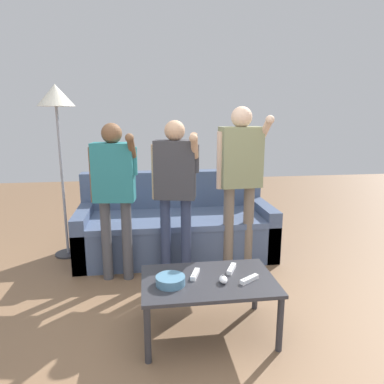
{
  "coord_description": "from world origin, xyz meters",
  "views": [
    {
      "loc": [
        -0.35,
        -2.32,
        1.56
      ],
      "look_at": [
        0.02,
        0.45,
        0.93
      ],
      "focal_mm": 33.19,
      "sensor_mm": 36.0,
      "label": 1
    }
  ],
  "objects_px": {
    "snack_bowl": "(170,280)",
    "game_remote_wand_far": "(249,279)",
    "coffee_table": "(208,286)",
    "player_left": "(114,184)",
    "game_remote_wand_near": "(195,274)",
    "couch": "(175,227)",
    "game_remote_nunchuk": "(223,279)",
    "floor_lamp": "(56,106)",
    "player_center": "(175,181)",
    "player_right": "(240,169)",
    "game_remote_wand_spare": "(231,269)"
  },
  "relations": [
    {
      "from": "game_remote_nunchuk",
      "to": "player_center",
      "type": "height_order",
      "value": "player_center"
    },
    {
      "from": "game_remote_wand_far",
      "to": "snack_bowl",
      "type": "bearing_deg",
      "value": 177.35
    },
    {
      "from": "coffee_table",
      "to": "player_left",
      "type": "height_order",
      "value": "player_left"
    },
    {
      "from": "snack_bowl",
      "to": "player_right",
      "type": "xyz_separation_m",
      "value": [
        0.77,
        1.11,
        0.57
      ]
    },
    {
      "from": "floor_lamp",
      "to": "player_left",
      "type": "xyz_separation_m",
      "value": [
        0.6,
        -0.67,
        -0.69
      ]
    },
    {
      "from": "player_left",
      "to": "game_remote_wand_far",
      "type": "relative_size",
      "value": 9.48
    },
    {
      "from": "snack_bowl",
      "to": "game_remote_nunchuk",
      "type": "relative_size",
      "value": 2.29
    },
    {
      "from": "game_remote_nunchuk",
      "to": "game_remote_wand_far",
      "type": "relative_size",
      "value": 0.57
    },
    {
      "from": "floor_lamp",
      "to": "game_remote_wand_near",
      "type": "bearing_deg",
      "value": -52.35
    },
    {
      "from": "player_right",
      "to": "floor_lamp",
      "type": "bearing_deg",
      "value": 162.72
    },
    {
      "from": "player_right",
      "to": "coffee_table",
      "type": "bearing_deg",
      "value": -115.21
    },
    {
      "from": "snack_bowl",
      "to": "player_center",
      "type": "height_order",
      "value": "player_center"
    },
    {
      "from": "game_remote_wand_far",
      "to": "player_right",
      "type": "bearing_deg",
      "value": 78.7
    },
    {
      "from": "snack_bowl",
      "to": "game_remote_wand_spare",
      "type": "height_order",
      "value": "snack_bowl"
    },
    {
      "from": "player_left",
      "to": "coffee_table",
      "type": "bearing_deg",
      "value": -53.86
    },
    {
      "from": "player_left",
      "to": "player_right",
      "type": "relative_size",
      "value": 0.91
    },
    {
      "from": "snack_bowl",
      "to": "game_remote_wand_far",
      "type": "xyz_separation_m",
      "value": [
        0.55,
        -0.03,
        -0.01
      ]
    },
    {
      "from": "player_left",
      "to": "game_remote_wand_near",
      "type": "distance_m",
      "value": 1.2
    },
    {
      "from": "player_center",
      "to": "game_remote_wand_spare",
      "type": "distance_m",
      "value": 1.03
    },
    {
      "from": "floor_lamp",
      "to": "game_remote_wand_near",
      "type": "height_order",
      "value": "floor_lamp"
    },
    {
      "from": "game_remote_wand_far",
      "to": "player_center",
      "type": "bearing_deg",
      "value": 112.71
    },
    {
      "from": "coffee_table",
      "to": "game_remote_wand_far",
      "type": "bearing_deg",
      "value": -14.27
    },
    {
      "from": "coffee_table",
      "to": "game_remote_wand_far",
      "type": "xyz_separation_m",
      "value": [
        0.28,
        -0.07,
        0.07
      ]
    },
    {
      "from": "couch",
      "to": "game_remote_nunchuk",
      "type": "relative_size",
      "value": 23.96
    },
    {
      "from": "player_center",
      "to": "player_right",
      "type": "bearing_deg",
      "value": 11.6
    },
    {
      "from": "game_remote_nunchuk",
      "to": "player_left",
      "type": "bearing_deg",
      "value": 127.68
    },
    {
      "from": "game_remote_wand_far",
      "to": "game_remote_wand_spare",
      "type": "xyz_separation_m",
      "value": [
        -0.08,
        0.18,
        0.0
      ]
    },
    {
      "from": "player_left",
      "to": "game_remote_wand_near",
      "type": "height_order",
      "value": "player_left"
    },
    {
      "from": "player_right",
      "to": "game_remote_wand_spare",
      "type": "height_order",
      "value": "player_right"
    },
    {
      "from": "couch",
      "to": "game_remote_wand_near",
      "type": "xyz_separation_m",
      "value": [
        0.01,
        -1.49,
        0.14
      ]
    },
    {
      "from": "player_right",
      "to": "game_remote_wand_near",
      "type": "relative_size",
      "value": 10.14
    },
    {
      "from": "coffee_table",
      "to": "floor_lamp",
      "type": "bearing_deg",
      "value": 128.57
    },
    {
      "from": "player_right",
      "to": "game_remote_wand_spare",
      "type": "bearing_deg",
      "value": -107.95
    },
    {
      "from": "game_remote_wand_far",
      "to": "couch",
      "type": "bearing_deg",
      "value": 102.93
    },
    {
      "from": "game_remote_nunchuk",
      "to": "player_left",
      "type": "height_order",
      "value": "player_left"
    },
    {
      "from": "couch",
      "to": "game_remote_nunchuk",
      "type": "xyz_separation_m",
      "value": [
        0.19,
        -1.61,
        0.15
      ]
    },
    {
      "from": "player_right",
      "to": "snack_bowl",
      "type": "bearing_deg",
      "value": -124.78
    },
    {
      "from": "game_remote_nunchuk",
      "to": "player_right",
      "type": "bearing_deg",
      "value": 70.04
    },
    {
      "from": "couch",
      "to": "game_remote_wand_spare",
      "type": "distance_m",
      "value": 1.47
    },
    {
      "from": "player_right",
      "to": "game_remote_wand_near",
      "type": "bearing_deg",
      "value": -120.23
    },
    {
      "from": "player_center",
      "to": "game_remote_wand_far",
      "type": "height_order",
      "value": "player_center"
    },
    {
      "from": "floor_lamp",
      "to": "player_left",
      "type": "height_order",
      "value": "floor_lamp"
    },
    {
      "from": "snack_bowl",
      "to": "game_remote_wand_far",
      "type": "bearing_deg",
      "value": -2.65
    },
    {
      "from": "player_left",
      "to": "game_remote_wand_far",
      "type": "bearing_deg",
      "value": -46.5
    },
    {
      "from": "coffee_table",
      "to": "player_center",
      "type": "xyz_separation_m",
      "value": [
        -0.15,
        0.94,
        0.57
      ]
    },
    {
      "from": "snack_bowl",
      "to": "floor_lamp",
      "type": "distance_m",
      "value": 2.29
    },
    {
      "from": "floor_lamp",
      "to": "game_remote_wand_spare",
      "type": "bearing_deg",
      "value": -45.5
    },
    {
      "from": "snack_bowl",
      "to": "couch",
      "type": "bearing_deg",
      "value": 83.75
    },
    {
      "from": "game_remote_wand_spare",
      "to": "coffee_table",
      "type": "bearing_deg",
      "value": -150.1
    },
    {
      "from": "player_right",
      "to": "game_remote_wand_far",
      "type": "relative_size",
      "value": 10.41
    }
  ]
}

